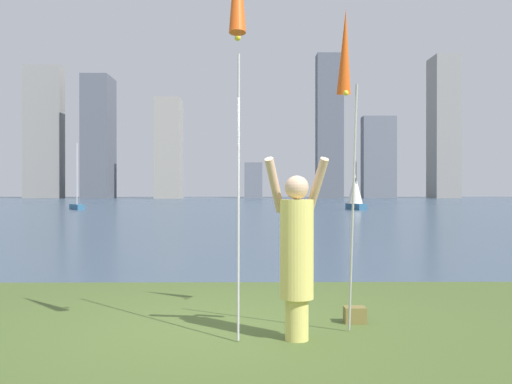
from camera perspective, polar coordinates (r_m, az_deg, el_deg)
ground at (r=57.61m, az=-1.05°, el=-1.33°), size 120.00×138.00×0.12m
person at (r=6.13m, az=3.88°, el=-5.50°), size 0.68×0.50×1.86m
kite_flag_right at (r=6.95m, az=8.44°, el=12.18°), size 0.16×0.93×3.53m
bag at (r=7.11m, az=9.35°, el=-11.40°), size 0.24×0.20×0.18m
sailboat_0 at (r=47.59m, az=-16.60°, el=-1.22°), size 1.72×2.41×5.06m
sailboat_1 at (r=45.96m, az=9.38°, el=0.00°), size 1.44×2.40×3.62m
skyline_tower_0 at (r=112.20m, az=-19.46°, el=5.37°), size 6.54×3.05×23.12m
skyline_tower_1 at (r=107.46m, az=-14.68°, el=5.00°), size 4.53×7.49×20.88m
skyline_tower_2 at (r=102.71m, az=-8.25°, el=4.08°), size 4.20×5.94×16.77m
skyline_tower_3 at (r=103.99m, az=-0.25°, el=1.10°), size 3.06×3.16×6.13m
skyline_tower_4 at (r=102.86m, az=6.97°, el=6.17°), size 4.39×3.48×24.29m
skyline_tower_5 at (r=108.63m, az=11.53°, el=3.24°), size 5.81×3.08×14.39m
skyline_tower_6 at (r=112.57m, az=17.34°, el=5.84°), size 4.35×6.28×25.03m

